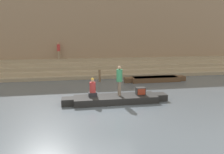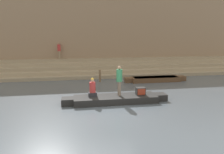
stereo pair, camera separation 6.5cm
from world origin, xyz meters
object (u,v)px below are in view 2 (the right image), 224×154
at_px(tv_set, 141,91).
at_px(rowboat_main, 115,99).
at_px(person_rowing, 93,89).
at_px(moored_boat_shore, 155,79).
at_px(mooring_post, 100,76).
at_px(person_on_steps, 59,50).
at_px(person_standing, 119,79).

bearing_deg(tv_set, rowboat_main, 176.51).
bearing_deg(person_rowing, rowboat_main, -7.50).
relative_size(moored_boat_shore, mooring_post, 5.16).
bearing_deg(moored_boat_shore, tv_set, -118.40).
height_order(rowboat_main, mooring_post, mooring_post).
bearing_deg(person_on_steps, person_rowing, 8.02).
relative_size(person_standing, tv_set, 3.23).
bearing_deg(person_rowing, tv_set, -5.63).
relative_size(person_rowing, tv_set, 2.03).
bearing_deg(mooring_post, person_standing, -85.33).
relative_size(rowboat_main, tv_set, 11.43).
height_order(rowboat_main, moored_boat_shore, rowboat_main).
distance_m(rowboat_main, tv_set, 1.57).
xyz_separation_m(rowboat_main, moored_boat_shore, (4.47, 5.20, -0.00)).
xyz_separation_m(mooring_post, person_on_steps, (-3.55, 4.59, 1.94)).
xyz_separation_m(person_standing, tv_set, (1.28, -0.08, -0.79)).
height_order(person_standing, person_on_steps, person_on_steps).
distance_m(rowboat_main, mooring_post, 5.80).
distance_m(moored_boat_shore, person_on_steps, 10.00).
relative_size(rowboat_main, person_rowing, 5.62).
height_order(tv_set, moored_boat_shore, tv_set).
relative_size(rowboat_main, person_on_steps, 3.78).
height_order(rowboat_main, person_standing, person_standing).
distance_m(mooring_post, person_on_steps, 6.12).
relative_size(person_rowing, mooring_post, 1.07).
bearing_deg(mooring_post, rowboat_main, -87.66).
relative_size(person_standing, moored_boat_shore, 0.33).
bearing_deg(person_standing, moored_boat_shore, 43.59).
xyz_separation_m(person_rowing, moored_boat_shore, (5.80, 5.09, -0.63)).
bearing_deg(mooring_post, person_rowing, -100.94).
height_order(mooring_post, person_on_steps, person_on_steps).
xyz_separation_m(rowboat_main, tv_set, (1.51, -0.03, 0.41)).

